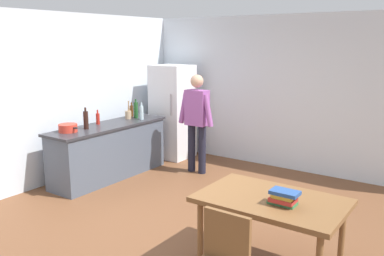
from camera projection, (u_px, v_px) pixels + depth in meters
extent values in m
plane|color=brown|center=(176.00, 223.00, 5.17)|extent=(14.00, 14.00, 0.00)
cube|color=silver|center=(277.00, 92.00, 7.29)|extent=(6.40, 0.12, 2.70)
cube|color=silver|center=(53.00, 99.00, 6.50)|extent=(0.12, 5.60, 2.70)
cube|color=#4C5666|center=(110.00, 152.00, 6.84)|extent=(0.60, 2.12, 0.86)
cube|color=#2D2D33|center=(108.00, 126.00, 6.75)|extent=(0.64, 2.20, 0.04)
cube|color=white|center=(173.00, 112.00, 7.97)|extent=(0.70, 0.64, 1.80)
cylinder|color=#B2B2B7|center=(171.00, 105.00, 7.53)|extent=(0.02, 0.02, 0.40)
cylinder|color=#1E1E2D|center=(192.00, 148.00, 7.16)|extent=(0.13, 0.13, 0.84)
cylinder|color=#1E1E2D|center=(202.00, 150.00, 7.03)|extent=(0.13, 0.13, 0.84)
cube|color=#99519E|center=(197.00, 108.00, 6.94)|extent=(0.38, 0.22, 0.60)
sphere|color=tan|center=(197.00, 81.00, 6.85)|extent=(0.22, 0.22, 0.22)
cylinder|color=#99519E|center=(184.00, 108.00, 7.06)|extent=(0.20, 0.09, 0.55)
cylinder|color=#99519E|center=(208.00, 111.00, 6.78)|extent=(0.20, 0.09, 0.55)
cube|color=brown|center=(271.00, 201.00, 3.99)|extent=(1.40, 0.90, 0.05)
cylinder|color=brown|center=(200.00, 233.00, 4.12)|extent=(0.06, 0.06, 0.70)
cylinder|color=brown|center=(234.00, 210.00, 4.68)|extent=(0.06, 0.06, 0.70)
cylinder|color=brown|center=(342.00, 239.00, 4.01)|extent=(0.06, 0.06, 0.70)
cube|color=brown|center=(227.00, 237.00, 3.31)|extent=(0.42, 0.04, 0.42)
cylinder|color=red|center=(68.00, 128.00, 6.19)|extent=(0.28, 0.28, 0.12)
cube|color=black|center=(61.00, 125.00, 6.28)|extent=(0.06, 0.03, 0.02)
cube|color=black|center=(75.00, 128.00, 6.09)|extent=(0.06, 0.03, 0.02)
cylinder|color=tan|center=(128.00, 115.00, 7.23)|extent=(0.11, 0.11, 0.14)
cylinder|color=olive|center=(129.00, 107.00, 7.20)|extent=(0.02, 0.05, 0.22)
cylinder|color=olive|center=(128.00, 107.00, 7.18)|extent=(0.02, 0.04, 0.22)
cylinder|color=#B22319|center=(98.00, 119.00, 6.75)|extent=(0.06, 0.06, 0.18)
cylinder|color=#B22319|center=(98.00, 112.00, 6.73)|extent=(0.02, 0.02, 0.06)
cylinder|color=#1E5123|center=(136.00, 110.00, 7.30)|extent=(0.08, 0.08, 0.28)
cylinder|color=#1E5123|center=(136.00, 101.00, 7.26)|extent=(0.03, 0.03, 0.06)
cylinder|color=black|center=(86.00, 120.00, 6.38)|extent=(0.08, 0.08, 0.28)
cylinder|color=black|center=(85.00, 109.00, 6.34)|extent=(0.03, 0.03, 0.06)
cylinder|color=#5B3314|center=(132.00, 111.00, 7.45)|extent=(0.06, 0.06, 0.20)
cylinder|color=#5B3314|center=(131.00, 104.00, 7.42)|extent=(0.02, 0.02, 0.06)
cylinder|color=silver|center=(142.00, 113.00, 7.15)|extent=(0.07, 0.07, 0.24)
cylinder|color=silver|center=(141.00, 104.00, 7.12)|extent=(0.03, 0.03, 0.06)
cube|color=#387A47|center=(282.00, 203.00, 3.83)|extent=(0.26, 0.15, 0.03)
cube|color=#B22D28|center=(283.00, 200.00, 3.81)|extent=(0.23, 0.17, 0.04)
cube|color=gold|center=(285.00, 195.00, 3.81)|extent=(0.20, 0.19, 0.04)
cube|color=#284C8E|center=(285.00, 193.00, 3.78)|extent=(0.26, 0.17, 0.03)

